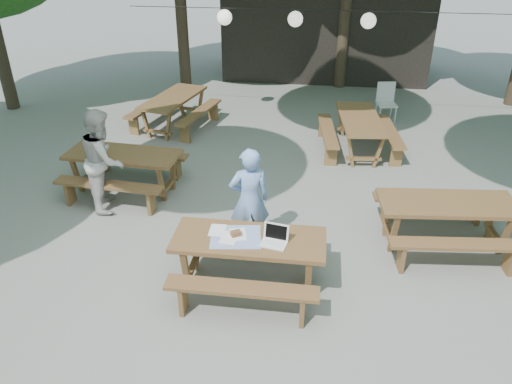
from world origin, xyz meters
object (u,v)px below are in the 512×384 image
Objects in this scene: main_picnic_table at (249,260)px; picnic_table_nw at (125,171)px; woman at (249,200)px; second_person at (104,160)px; plastic_chair at (386,110)px.

picnic_table_nw is (-2.60, 2.33, 0.00)m from main_picnic_table.
main_picnic_table and picnic_table_nw have the same top height.
woman is 2.74m from second_person.
second_person is (-2.58, 0.91, 0.06)m from woman.
woman is (2.47, -1.46, 0.42)m from picnic_table_nw.
picnic_table_nw is at bearing -149.01° from plastic_chair.
second_person is 7.08m from plastic_chair.
second_person is at bearing -96.57° from picnic_table_nw.
woman is 6.31m from plastic_chair.
second_person is at bearing 146.53° from main_picnic_table.
picnic_table_nw is at bearing -28.19° from second_person.
main_picnic_table is at bearing -140.59° from second_person.
main_picnic_table is 1.15× the size of second_person.
main_picnic_table is 2.22× the size of plastic_chair.
woman is at bearing -123.42° from plastic_chair.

